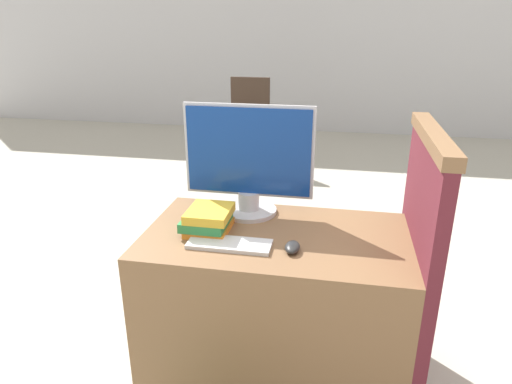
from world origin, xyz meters
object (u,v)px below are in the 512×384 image
(mouse, at_px, (292,247))
(keyboard, at_px, (230,244))
(book_stack, at_px, (208,220))
(far_chair, at_px, (248,119))
(monitor, at_px, (249,162))

(mouse, bearing_deg, keyboard, -179.08)
(keyboard, relative_size, book_stack, 1.56)
(mouse, distance_m, book_stack, 0.39)
(book_stack, bearing_deg, mouse, -17.14)
(keyboard, relative_size, far_chair, 0.34)
(monitor, xyz_separation_m, mouse, (0.24, -0.34, -0.23))
(monitor, xyz_separation_m, far_chair, (-0.63, 3.02, -0.44))
(monitor, bearing_deg, mouse, -54.57)
(monitor, relative_size, keyboard, 1.75)
(book_stack, bearing_deg, monitor, 60.30)
(keyboard, distance_m, far_chair, 3.43)
(far_chair, bearing_deg, keyboard, -125.29)
(mouse, bearing_deg, far_chair, 104.56)
(monitor, relative_size, mouse, 5.91)
(mouse, distance_m, far_chair, 3.48)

